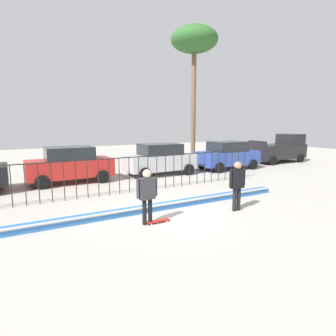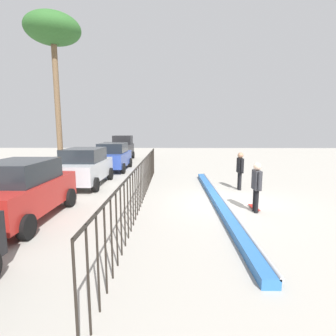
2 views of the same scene
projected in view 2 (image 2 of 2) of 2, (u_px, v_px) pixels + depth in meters
name	position (u px, v px, depth m)	size (l,w,h in m)	color
ground_plane	(232.00, 204.00, 10.08)	(60.00, 60.00, 0.00)	#ADA89E
bowl_coping_ledge	(218.00, 201.00, 10.07)	(11.00, 0.41, 0.27)	#2D6BB7
perimeter_fence	(142.00, 178.00, 9.97)	(14.04, 0.04, 1.63)	black
skateboarder	(257.00, 183.00, 8.92)	(0.70, 0.26, 1.73)	black
skateboard	(254.00, 208.00, 9.39)	(0.80, 0.20, 0.07)	#A51E19
camera_operator	(240.00, 167.00, 12.26)	(0.72, 0.27, 1.78)	black
parked_car_red	(20.00, 190.00, 8.13)	(4.30, 2.12, 1.90)	#B2231E
parked_car_silver	(85.00, 166.00, 13.28)	(4.30, 2.12, 1.90)	#B7BABF
parked_car_blue	(113.00, 156.00, 18.21)	(4.30, 2.12, 1.90)	#2D479E
pickup_truck	(121.00, 149.00, 24.16)	(4.70, 2.12, 2.24)	black
palm_tree_tall	(53.00, 33.00, 16.62)	(3.48, 3.48, 10.16)	brown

